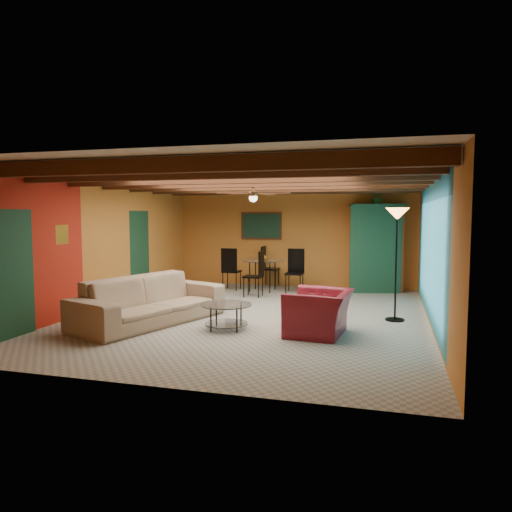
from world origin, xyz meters
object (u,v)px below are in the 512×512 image
(dining_table, at_px, (262,270))
(vase, at_px, (263,244))
(armchair, at_px, (319,312))
(floor_lamp, at_px, (396,264))
(armoire, at_px, (376,249))
(potted_plant, at_px, (377,197))
(coffee_table, at_px, (226,316))
(sofa, at_px, (151,300))

(dining_table, xyz_separation_m, vase, (0.00, 0.00, 0.65))
(armchair, distance_m, floor_lamp, 1.98)
(armoire, height_order, vase, armoire)
(potted_plant, distance_m, vase, 3.13)
(coffee_table, xyz_separation_m, floor_lamp, (2.79, 1.49, 0.82))
(armoire, height_order, potted_plant, potted_plant)
(floor_lamp, height_order, vase, floor_lamp)
(sofa, relative_size, coffee_table, 3.30)
(sofa, height_order, armchair, sofa)
(coffee_table, height_order, armoire, armoire)
(floor_lamp, bearing_deg, coffee_table, -151.97)
(armchair, xyz_separation_m, floor_lamp, (1.21, 1.41, 0.68))
(floor_lamp, distance_m, potted_plant, 3.68)
(sofa, xyz_separation_m, vase, (1.02, 4.05, 0.79))
(sofa, height_order, armoire, armoire)
(dining_table, relative_size, potted_plant, 4.34)
(dining_table, distance_m, vase, 0.65)
(armchair, height_order, floor_lamp, floor_lamp)
(sofa, bearing_deg, dining_table, 5.21)
(sofa, relative_size, floor_lamp, 1.38)
(coffee_table, height_order, floor_lamp, floor_lamp)
(armchair, xyz_separation_m, potted_plant, (0.76, 4.80, 2.05))
(armchair, height_order, dining_table, dining_table)
(armchair, xyz_separation_m, dining_table, (-2.03, 4.04, 0.19))
(coffee_table, bearing_deg, dining_table, 96.22)
(sofa, relative_size, armchair, 2.58)
(floor_lamp, bearing_deg, dining_table, 140.95)
(coffee_table, height_order, vase, vase)
(armchair, bearing_deg, potted_plant, 175.89)
(armchair, distance_m, coffee_table, 1.59)
(sofa, xyz_separation_m, armchair, (3.05, 0.00, -0.06))
(coffee_table, distance_m, dining_table, 4.16)
(potted_plant, bearing_deg, floor_lamp, -82.45)
(sofa, distance_m, vase, 4.25)
(armchair, relative_size, vase, 5.68)
(coffee_table, distance_m, vase, 4.26)
(dining_table, xyz_separation_m, potted_plant, (2.79, 0.76, 1.86))
(sofa, distance_m, coffee_table, 1.49)
(coffee_table, distance_m, potted_plant, 5.84)
(armoire, distance_m, vase, 2.90)
(vase, bearing_deg, armoire, 15.28)
(armchair, bearing_deg, sofa, -85.03)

